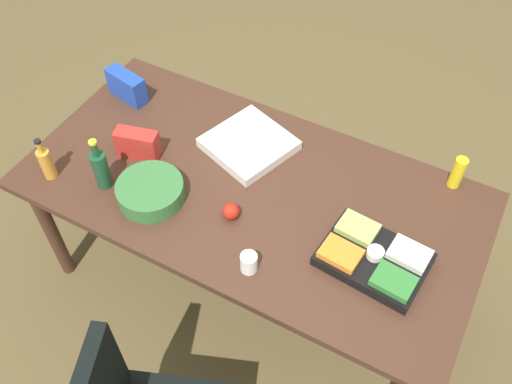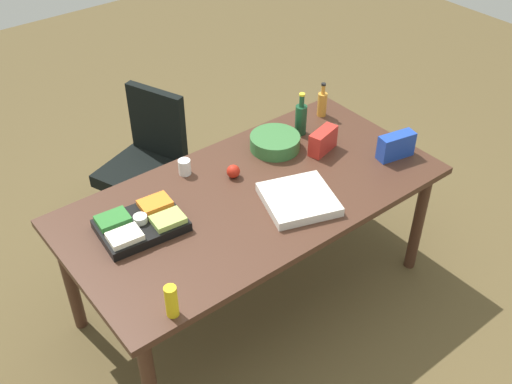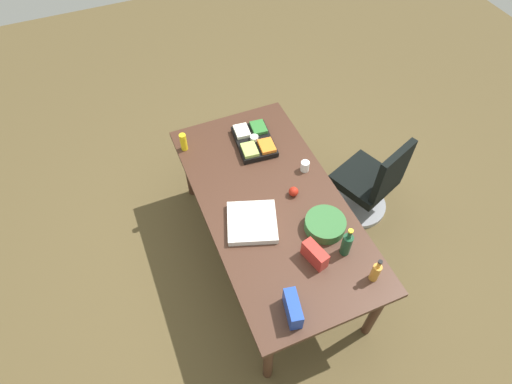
{
  "view_description": "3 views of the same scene",
  "coord_description": "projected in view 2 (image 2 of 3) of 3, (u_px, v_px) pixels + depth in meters",
  "views": [
    {
      "loc": [
        0.8,
        -1.43,
        2.75
      ],
      "look_at": [
        0.07,
        -0.08,
        0.89
      ],
      "focal_mm": 39.52,
      "sensor_mm": 36.0,
      "label": 1
    },
    {
      "loc": [
        1.59,
        2.05,
        2.83
      ],
      "look_at": [
        0.02,
        0.05,
        0.84
      ],
      "focal_mm": 42.58,
      "sensor_mm": 36.0,
      "label": 2
    },
    {
      "loc": [
        -1.75,
        0.86,
        3.42
      ],
      "look_at": [
        0.08,
        0.1,
        0.87
      ],
      "focal_mm": 29.85,
      "sensor_mm": 36.0,
      "label": 3
    }
  ],
  "objects": [
    {
      "name": "conference_table",
      "position": [
        254.0,
        204.0,
        3.34
      ],
      "size": [
        2.09,
        1.05,
        0.8
      ],
      "color": "#43281B",
      "rests_on": "ground"
    },
    {
      "name": "chip_bag_blue",
      "position": [
        396.0,
        146.0,
        3.52
      ],
      "size": [
        0.23,
        0.12,
        0.15
      ],
      "primitive_type": "cube",
      "rotation": [
        0.0,
        0.0,
        -0.2
      ],
      "color": "#1E42AD",
      "rests_on": "conference_table"
    },
    {
      "name": "office_chair",
      "position": [
        147.0,
        176.0,
        4.15
      ],
      "size": [
        0.62,
        0.62,
        0.94
      ],
      "color": "gray",
      "rests_on": "ground"
    },
    {
      "name": "mustard_bottle",
      "position": [
        171.0,
        301.0,
        2.57
      ],
      "size": [
        0.07,
        0.07,
        0.16
      ],
      "primitive_type": "cylinder",
      "rotation": [
        0.0,
        0.0,
        0.22
      ],
      "color": "yellow",
      "rests_on": "conference_table"
    },
    {
      "name": "wine_bottle",
      "position": [
        301.0,
        118.0,
        3.7
      ],
      "size": [
        0.09,
        0.09,
        0.28
      ],
      "color": "#194729",
      "rests_on": "conference_table"
    },
    {
      "name": "apple_red",
      "position": [
        234.0,
        171.0,
        3.39
      ],
      "size": [
        0.09,
        0.09,
        0.08
      ],
      "primitive_type": "sphere",
      "rotation": [
        0.0,
        0.0,
        0.2
      ],
      "color": "#B22113",
      "rests_on": "conference_table"
    },
    {
      "name": "chip_bag_red",
      "position": [
        323.0,
        141.0,
        3.57
      ],
      "size": [
        0.21,
        0.13,
        0.14
      ],
      "primitive_type": "cube",
      "rotation": [
        0.0,
        0.0,
        0.26
      ],
      "color": "red",
      "rests_on": "conference_table"
    },
    {
      "name": "salad_bowl",
      "position": [
        275.0,
        142.0,
        3.61
      ],
      "size": [
        0.35,
        0.35,
        0.09
      ],
      "primitive_type": "cylinder",
      "rotation": [
        0.0,
        0.0,
        -0.21
      ],
      "color": "#346B35",
      "rests_on": "conference_table"
    },
    {
      "name": "ground_plane",
      "position": [
        254.0,
        293.0,
        3.78
      ],
      "size": [
        10.0,
        10.0,
        0.0
      ],
      "primitive_type": "plane",
      "color": "brown"
    },
    {
      "name": "veggie_tray",
      "position": [
        141.0,
        224.0,
        3.04
      ],
      "size": [
        0.45,
        0.34,
        0.09
      ],
      "color": "black",
      "rests_on": "conference_table"
    },
    {
      "name": "dressing_bottle",
      "position": [
        322.0,
        103.0,
        3.88
      ],
      "size": [
        0.06,
        0.06,
        0.23
      ],
      "color": "orange",
      "rests_on": "conference_table"
    },
    {
      "name": "paper_cup",
      "position": [
        185.0,
        167.0,
        3.4
      ],
      "size": [
        0.09,
        0.09,
        0.09
      ],
      "primitive_type": "cylinder",
      "rotation": [
        0.0,
        0.0,
        0.28
      ],
      "color": "white",
      "rests_on": "conference_table"
    },
    {
      "name": "pizza_box",
      "position": [
        299.0,
        199.0,
        3.21
      ],
      "size": [
        0.46,
        0.46,
        0.05
      ],
      "primitive_type": "cube",
      "rotation": [
        0.0,
        0.0,
        -0.33
      ],
      "color": "silver",
      "rests_on": "conference_table"
    }
  ]
}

